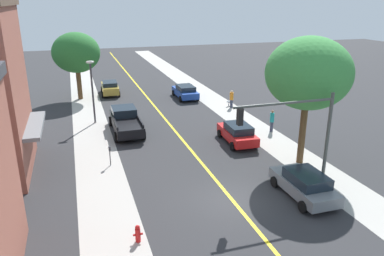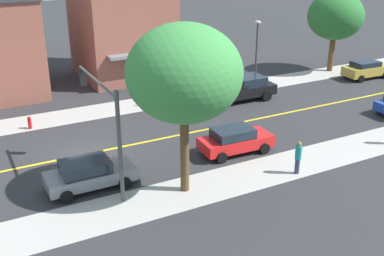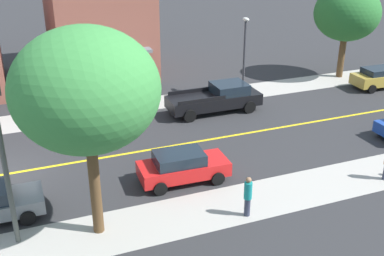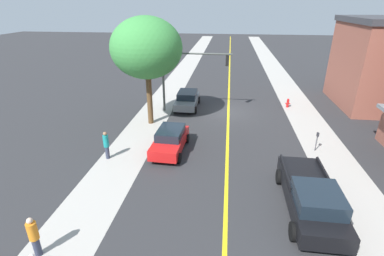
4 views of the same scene
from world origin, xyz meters
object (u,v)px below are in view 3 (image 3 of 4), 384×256
(traffic_light_mast, at_px, (1,132))
(black_pickup_truck, at_px, (217,98))
(street_tree_right_corner, at_px, (347,13))
(pedestrian_teal_shirt, at_px, (248,195))
(street_tree_left_near, at_px, (86,90))
(street_lamp, at_px, (245,47))
(red_sedan_right_curb, at_px, (182,166))
(parking_meter, at_px, (112,102))
(gold_sedan_left_curb, at_px, (381,77))

(traffic_light_mast, bearing_deg, black_pickup_truck, -59.23)
(street_tree_right_corner, distance_m, pedestrian_teal_shirt, 22.01)
(street_tree_left_near, bearing_deg, traffic_light_mast, -129.12)
(street_tree_right_corner, bearing_deg, traffic_light_mast, -66.51)
(street_tree_right_corner, height_order, street_lamp, street_tree_right_corner)
(pedestrian_teal_shirt, bearing_deg, street_tree_left_near, -38.52)
(street_tree_left_near, height_order, street_lamp, street_tree_left_near)
(street_tree_right_corner, height_order, red_sedan_right_curb, street_tree_right_corner)
(street_tree_right_corner, relative_size, parking_meter, 5.43)
(street_lamp, relative_size, gold_sedan_left_curb, 1.25)
(street_tree_left_near, distance_m, pedestrian_teal_shirt, 7.96)
(traffic_light_mast, bearing_deg, street_lamp, -58.04)
(street_lamp, bearing_deg, black_pickup_truck, -53.40)
(traffic_light_mast, relative_size, red_sedan_right_curb, 1.39)
(street_tree_right_corner, height_order, pedestrian_teal_shirt, street_tree_right_corner)
(gold_sedan_left_curb, bearing_deg, black_pickup_truck, -178.14)
(parking_meter, xyz_separation_m, red_sedan_right_curb, (9.62, 1.20, -0.08))
(parking_meter, bearing_deg, pedestrian_teal_shirt, 11.48)
(gold_sedan_left_curb, bearing_deg, pedestrian_teal_shirt, -144.06)
(parking_meter, xyz_separation_m, pedestrian_teal_shirt, (13.37, 2.72, 0.11))
(street_lamp, xyz_separation_m, pedestrian_teal_shirt, (13.70, -6.82, -2.48))
(red_sedan_right_curb, bearing_deg, street_lamp, 52.46)
(street_tree_right_corner, relative_size, gold_sedan_left_curb, 1.63)
(traffic_light_mast, relative_size, gold_sedan_left_curb, 1.37)
(street_lamp, distance_m, gold_sedan_left_curb, 10.80)
(parking_meter, relative_size, traffic_light_mast, 0.22)
(street_lamp, bearing_deg, parking_meter, -88.01)
(street_tree_right_corner, distance_m, traffic_light_mast, 27.38)
(traffic_light_mast, distance_m, pedestrian_teal_shirt, 10.29)
(street_tree_right_corner, distance_m, parking_meter, 19.15)
(street_lamp, xyz_separation_m, red_sedan_right_curb, (9.95, -8.34, -2.67))
(black_pickup_truck, relative_size, pedestrian_teal_shirt, 3.31)
(street_tree_left_near, relative_size, gold_sedan_left_curb, 1.89)
(street_tree_left_near, relative_size, parking_meter, 6.30)
(black_pickup_truck, bearing_deg, street_tree_right_corner, 15.22)
(street_tree_left_near, height_order, parking_meter, street_tree_left_near)
(red_sedan_right_curb, distance_m, pedestrian_teal_shirt, 4.05)
(traffic_light_mast, bearing_deg, gold_sedan_left_curb, -73.87)
(street_tree_right_corner, relative_size, pedestrian_teal_shirt, 3.89)
(parking_meter, relative_size, gold_sedan_left_curb, 0.30)
(street_tree_left_near, xyz_separation_m, parking_meter, (-12.14, 3.35, -5.12))
(street_tree_right_corner, height_order, traffic_light_mast, street_tree_right_corner)
(street_tree_left_near, xyz_separation_m, traffic_light_mast, (-2.51, -3.08, -2.15))
(parking_meter, xyz_separation_m, black_pickup_truck, (1.96, 6.46, 0.04))
(pedestrian_teal_shirt, bearing_deg, black_pickup_truck, -135.18)
(black_pickup_truck, bearing_deg, pedestrian_teal_shirt, -107.74)
(parking_meter, distance_m, black_pickup_truck, 6.75)
(street_lamp, height_order, gold_sedan_left_curb, street_lamp)
(parking_meter, relative_size, red_sedan_right_curb, 0.30)
(street_tree_right_corner, xyz_separation_m, traffic_light_mast, (10.90, -25.09, -1.17))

